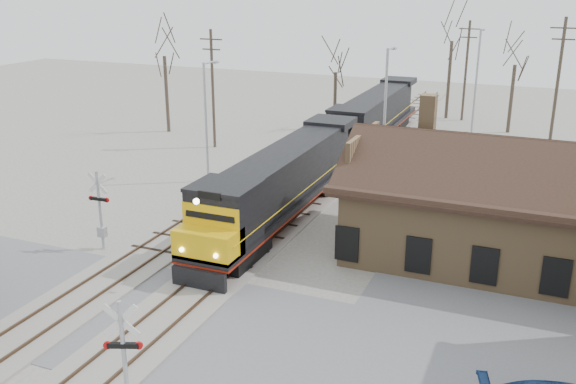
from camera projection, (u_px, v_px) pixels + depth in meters
name	position (u px, v px, depth m)	size (l,w,h in m)	color
ground	(162.00, 322.00, 26.76)	(140.00, 140.00, 0.00)	#AAA499
road	(162.00, 322.00, 26.75)	(60.00, 9.00, 0.03)	slate
track_main	(296.00, 208.00, 39.86)	(3.40, 90.00, 0.24)	#AAA499
track_siding	(232.00, 198.00, 41.50)	(3.40, 90.00, 0.24)	#AAA499
depot	(496.00, 214.00, 32.13)	(15.20, 9.31, 7.90)	olive
locomotive_lead	(279.00, 185.00, 36.86)	(2.96, 19.84, 4.40)	black
locomotive_trailing	(373.00, 118.00, 54.46)	(2.96, 19.84, 4.17)	black
crossbuck_near	(125.00, 368.00, 20.11)	(1.19, 0.53, 4.37)	#A5A8AD
crossbuck_far	(100.00, 213.00, 33.34)	(1.23, 0.32, 4.30)	#A5A8AD
streetlight_a	(207.00, 116.00, 43.86)	(0.25, 2.04, 8.29)	#A5A8AD
streetlight_b	(385.00, 116.00, 40.75)	(0.25, 2.04, 9.54)	#A5A8AD
streetlight_c	(476.00, 82.00, 53.25)	(0.25, 2.04, 9.70)	#A5A8AD
utility_pole_a	(213.00, 87.00, 52.74)	(2.00, 0.24, 9.73)	#382D23
utility_pole_b	(466.00, 69.00, 62.95)	(2.00, 0.24, 9.74)	#382D23
utility_pole_c	(557.00, 89.00, 47.85)	(2.00, 0.24, 10.97)	#382D23
tree_a	(164.00, 43.00, 57.26)	(4.62, 4.62, 11.32)	#382D23
tree_b	(336.00, 63.00, 59.12)	(3.54, 3.54, 8.66)	#382D23
tree_c	(453.00, 28.00, 62.65)	(5.13, 5.13, 12.58)	#382D23
tree_d	(516.00, 53.00, 57.20)	(4.13, 4.13, 10.12)	#382D23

